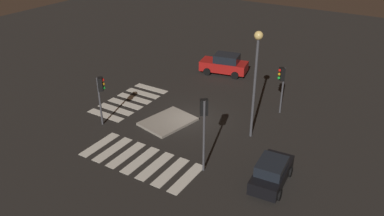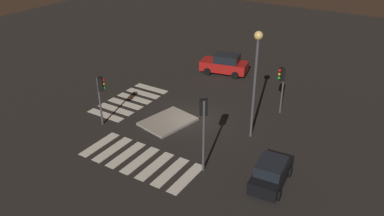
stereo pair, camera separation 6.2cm
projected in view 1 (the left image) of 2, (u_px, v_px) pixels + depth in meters
The scene contains 10 objects.
ground_plane at pixel (192, 120), 28.93m from camera, with size 80.00×80.00×0.00m, color black.
traffic_island at pixel (168, 121), 28.54m from camera, with size 4.21×3.50×0.18m.
car_black at pixel (272, 172), 21.88m from camera, with size 3.89×2.02×1.65m.
car_red at pixel (224, 64), 36.58m from camera, with size 2.72×4.64×1.92m.
traffic_light_east at pixel (101, 89), 27.09m from camera, with size 0.54×0.53×3.68m.
traffic_light_north at pixel (204, 118), 21.91m from camera, with size 0.53×0.54×4.66m.
traffic_light_west at pixel (282, 79), 28.66m from camera, with size 0.54×0.53×3.70m.
street_lamp at pixel (256, 67), 24.57m from camera, with size 0.56×0.56×7.44m.
crosswalk_near at pixel (130, 101), 31.73m from camera, with size 6.45×3.20×0.02m.
crosswalk_side at pixel (140, 160), 24.30m from camera, with size 3.20×7.60×0.02m.
Camera 1 is at (21.48, 13.33, 14.11)m, focal length 36.32 mm.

